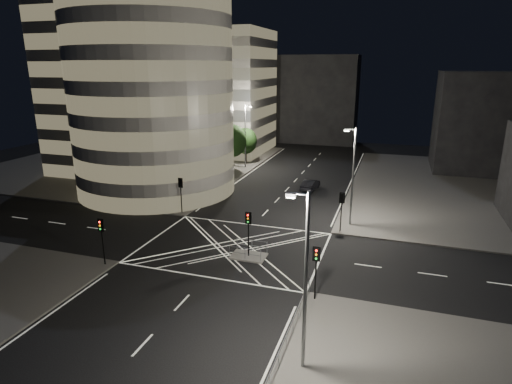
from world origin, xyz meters
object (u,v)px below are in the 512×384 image
(traffic_signal_nr, at_px, (316,263))
(traffic_signal_nl, at_px, (102,233))
(street_lamp_left_far, at_px, (246,134))
(traffic_signal_island, at_px, (248,226))
(street_lamp_left_near, at_px, (195,156))
(street_lamp_right_near, at_px, (305,277))
(central_island, at_px, (249,256))
(traffic_signal_fl, at_px, (181,189))
(traffic_signal_fr, at_px, (342,204))
(street_lamp_right_far, at_px, (352,174))
(sedan, at_px, (310,185))

(traffic_signal_nr, bearing_deg, traffic_signal_nl, 180.00)
(traffic_signal_nl, xyz_separation_m, traffic_signal_nr, (17.60, 0.00, 0.00))
(street_lamp_left_far, bearing_deg, traffic_signal_nl, -89.01)
(traffic_signal_nl, distance_m, traffic_signal_island, 12.03)
(traffic_signal_nr, relative_size, street_lamp_left_near, 0.40)
(traffic_signal_island, distance_m, street_lamp_right_near, 14.78)
(central_island, bearing_deg, street_lamp_right_near, -59.25)
(traffic_signal_fl, distance_m, street_lamp_left_far, 23.36)
(traffic_signal_fr, height_order, street_lamp_left_far, street_lamp_left_far)
(street_lamp_right_far, height_order, street_lamp_right_near, same)
(street_lamp_right_far, bearing_deg, traffic_signal_nr, -92.30)
(traffic_signal_nl, bearing_deg, street_lamp_right_far, 40.91)
(traffic_signal_fl, relative_size, street_lamp_left_near, 0.40)
(traffic_signal_fl, bearing_deg, street_lamp_left_far, 91.57)
(traffic_signal_fr, height_order, street_lamp_left_near, street_lamp_left_near)
(traffic_signal_fl, height_order, traffic_signal_nl, same)
(traffic_signal_fr, bearing_deg, sedan, 112.61)
(traffic_signal_nl, relative_size, traffic_signal_nr, 1.00)
(traffic_signal_nl, xyz_separation_m, street_lamp_left_near, (-0.64, 18.80, 2.63))
(traffic_signal_nr, relative_size, street_lamp_right_far, 0.40)
(street_lamp_right_near, bearing_deg, traffic_signal_island, 120.75)
(traffic_signal_nl, distance_m, traffic_signal_fr, 22.24)
(central_island, xyz_separation_m, street_lamp_left_far, (-11.44, 31.50, 5.47))
(traffic_signal_nr, bearing_deg, traffic_signal_island, 142.07)
(traffic_signal_fl, height_order, street_lamp_right_near, street_lamp_right_near)
(traffic_signal_fr, xyz_separation_m, street_lamp_right_near, (0.64, -20.80, 2.63))
(street_lamp_right_near, bearing_deg, sedan, 100.51)
(street_lamp_left_far, xyz_separation_m, sedan, (12.43, -9.25, -4.82))
(traffic_signal_fl, xyz_separation_m, traffic_signal_fr, (17.60, 0.00, 0.00))
(traffic_signal_nl, relative_size, traffic_signal_island, 1.00)
(traffic_signal_fl, distance_m, street_lamp_right_far, 18.55)
(central_island, relative_size, traffic_signal_nl, 0.75)
(traffic_signal_fr, bearing_deg, traffic_signal_nr, -90.00)
(traffic_signal_island, bearing_deg, street_lamp_right_near, -59.25)
(traffic_signal_fl, height_order, traffic_signal_island, same)
(traffic_signal_fr, xyz_separation_m, traffic_signal_island, (-6.80, -8.30, 0.00))
(traffic_signal_island, height_order, street_lamp_left_far, street_lamp_left_far)
(traffic_signal_nr, relative_size, street_lamp_left_far, 0.40)
(street_lamp_left_far, bearing_deg, sedan, -36.66)
(street_lamp_right_near, bearing_deg, traffic_signal_fl, 131.24)
(traffic_signal_island, distance_m, street_lamp_right_far, 13.13)
(sedan, bearing_deg, street_lamp_left_near, 41.28)
(traffic_signal_fr, distance_m, street_lamp_right_far, 3.48)
(sedan, bearing_deg, traffic_signal_fr, 118.74)
(traffic_signal_fr, xyz_separation_m, street_lamp_left_near, (-18.24, 5.20, 2.63))
(traffic_signal_nr, distance_m, street_lamp_left_near, 26.32)
(street_lamp_right_near, xyz_separation_m, sedan, (-6.44, 34.75, -4.82))
(central_island, relative_size, street_lamp_right_near, 0.30)
(traffic_signal_fl, distance_m, street_lamp_left_near, 5.86)
(sedan, bearing_deg, traffic_signal_fl, 55.92)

